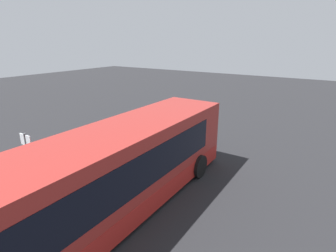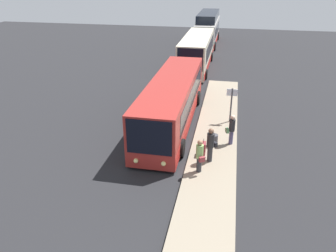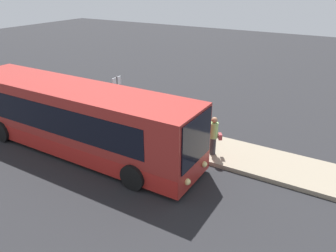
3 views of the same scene
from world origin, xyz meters
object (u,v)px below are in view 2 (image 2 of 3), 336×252
Objects in this scene: bus_second at (197,52)px; passenger_waiting at (232,128)px; bus_third at (207,30)px; suitcase at (203,149)px; trash_bin at (214,140)px; sign_post at (231,101)px; passenger_boarding at (211,144)px; bus_lead at (172,102)px; passenger_with_bags at (200,155)px.

bus_second reaches higher than passenger_waiting.
suitcase is (29.29, 2.39, -1.27)m from bus_third.
suitcase is at bearing -22.75° from trash_bin.
suitcase is 0.42× the size of sign_post.
bus_second is 18.09m from passenger_boarding.
bus_lead is 3.70m from sign_post.
trash_bin is (-1.69, 0.08, -0.67)m from passenger_boarding.
sign_post is at bearing 8.40° from bus_third.
passenger_with_bags is at bearing 7.09° from bus_second.
bus_third is 28.34m from trash_bin.
bus_second reaches higher than trash_bin.
sign_post is (-0.56, 3.66, 0.13)m from bus_lead.
passenger_waiting is (15.83, 3.77, -0.42)m from bus_second.
bus_lead is 13.36m from bus_second.
bus_third reaches higher than passenger_waiting.
passenger_waiting reaches higher than suitcase.
bus_third is at bearing -13.30° from passenger_waiting.
bus_lead is 6.07m from passenger_with_bags.
bus_third reaches higher than suitcase.
bus_second is at bearing -7.62° from passenger_waiting.
trash_bin is at bearing 5.80° from bus_third.
sign_post reaches higher than passenger_waiting.
sign_post is (-4.50, 1.27, 1.05)m from suitcase.
passenger_waiting reaches higher than trash_bin.
bus_lead reaches higher than trash_bin.
bus_lead is 25.34m from bus_third.
bus_lead is 6.98× the size of passenger_with_bags.
passenger_boarding is at bearing 8.85° from bus_second.
trash_bin is at bearing 45.38° from bus_lead.
passenger_waiting is 1.87× the size of suitcase.
bus_third reaches higher than passenger_with_bags.
suitcase is (-1.64, 0.03, -0.57)m from passenger_with_bags.
trash_bin is at bearing 90.67° from passenger_waiting.
sign_post is at bearing 98.66° from bus_lead.
trash_bin is at bearing 134.23° from passenger_boarding.
bus_third is at bearing -174.20° from trash_bin.
passenger_with_bags is 2.61× the size of trash_bin.
passenger_with_bags is (30.92, 2.36, -0.70)m from bus_third.
suitcase is 4.79m from sign_post.
bus_lead is 1.10× the size of bus_third.
bus_second reaches higher than passenger_boarding.
passenger_with_bags is 2.87m from trash_bin.
passenger_with_bags is (1.07, -0.43, -0.07)m from passenger_boarding.
bus_second is at bearing -172.14° from suitcase.
bus_third is (-11.98, 0.00, 0.23)m from bus_second.
passenger_waiting is 2.69× the size of trash_bin.
suitcase is at bearing 31.21° from bus_lead.
suitcase is 1.22m from trash_bin.
passenger_waiting is at bearing 13.39° from bus_second.
sign_post is (24.78, 3.66, -0.22)m from bus_third.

